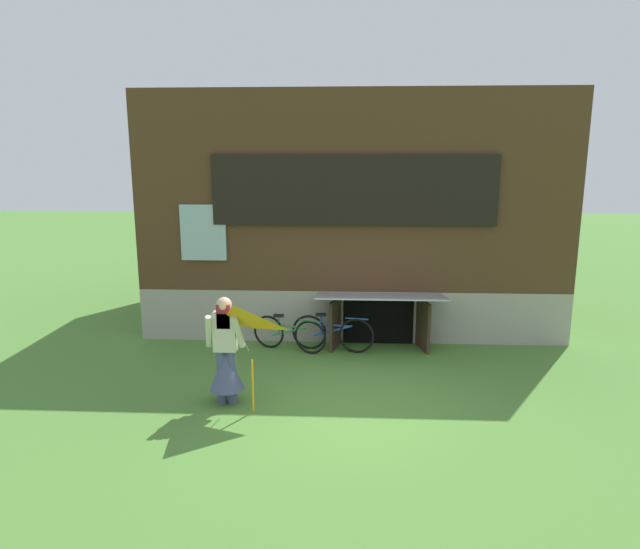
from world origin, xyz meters
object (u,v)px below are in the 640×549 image
bicycle_blue (332,333)px  bicycle_green (289,334)px  person (226,359)px  kite (235,332)px

bicycle_blue → bicycle_green: bicycle_blue is taller
person → kite: bearing=-59.0°
bicycle_green → kite: bearing=-79.0°
bicycle_blue → person: bearing=-111.8°
kite → bicycle_green: size_ratio=1.07×
kite → bicycle_blue: (1.28, 2.92, -0.94)m
person → bicycle_blue: (1.54, 2.41, -0.35)m
bicycle_green → person: bearing=-86.7°
person → bicycle_blue: person is taller
kite → bicycle_blue: kite is taller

